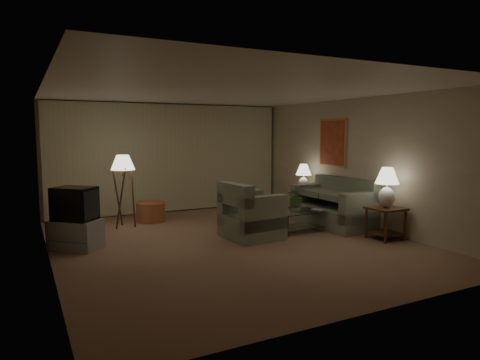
# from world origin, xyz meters

# --- Properties ---
(ground) EXTENTS (7.00, 7.00, 0.00)m
(ground) POSITION_xyz_m (0.00, 0.00, 0.00)
(ground) COLOR #8D684E
(ground) RESTS_ON ground
(room_shell) EXTENTS (6.04, 7.02, 2.72)m
(room_shell) POSITION_xyz_m (0.02, 1.51, 1.75)
(room_shell) COLOR beige
(room_shell) RESTS_ON ground
(sofa) EXTENTS (1.86, 0.99, 0.81)m
(sofa) POSITION_xyz_m (2.50, 0.20, 0.40)
(sofa) COLOR gray
(sofa) RESTS_ON ground
(armchair) EXTENTS (1.14, 1.10, 0.84)m
(armchair) POSITION_xyz_m (0.49, 0.08, 0.42)
(armchair) COLOR gray
(armchair) RESTS_ON ground
(side_table_near) EXTENTS (0.58, 0.58, 0.60)m
(side_table_near) POSITION_xyz_m (2.65, -1.15, 0.42)
(side_table_near) COLOR #3C2210
(side_table_near) RESTS_ON ground
(side_table_far) EXTENTS (0.46, 0.39, 0.60)m
(side_table_far) POSITION_xyz_m (2.65, 1.45, 0.39)
(side_table_far) COLOR #3C2210
(side_table_far) RESTS_ON ground
(table_lamp_near) EXTENTS (0.43, 0.43, 0.74)m
(table_lamp_near) POSITION_xyz_m (2.65, -1.15, 1.04)
(table_lamp_near) COLOR silver
(table_lamp_near) RESTS_ON side_table_near
(table_lamp_far) EXTENTS (0.37, 0.37, 0.64)m
(table_lamp_far) POSITION_xyz_m (2.65, 1.45, 0.98)
(table_lamp_far) COLOR silver
(table_lamp_far) RESTS_ON side_table_far
(coffee_table) EXTENTS (1.15, 0.63, 0.41)m
(coffee_table) POSITION_xyz_m (1.65, 0.10, 0.28)
(coffee_table) COLOR silver
(coffee_table) RESTS_ON ground
(tv_cabinet) EXTENTS (1.32, 1.32, 0.50)m
(tv_cabinet) POSITION_xyz_m (-2.55, 0.78, 0.25)
(tv_cabinet) COLOR #ACACAF
(tv_cabinet) RESTS_ON ground
(crt_tv) EXTENTS (1.13, 1.13, 0.57)m
(crt_tv) POSITION_xyz_m (-2.55, 0.78, 0.78)
(crt_tv) COLOR black
(crt_tv) RESTS_ON tv_cabinet
(floor_lamp) EXTENTS (0.49, 0.49, 1.52)m
(floor_lamp) POSITION_xyz_m (-1.44, 2.11, 0.80)
(floor_lamp) COLOR #3C2210
(floor_lamp) RESTS_ON ground
(ottoman) EXTENTS (0.82, 0.82, 0.43)m
(ottoman) POSITION_xyz_m (-0.78, 2.45, 0.21)
(ottoman) COLOR #B6693D
(ottoman) RESTS_ON ground
(vase) EXTENTS (0.19, 0.19, 0.17)m
(vase) POSITION_xyz_m (1.50, 0.10, 0.50)
(vase) COLOR white
(vase) RESTS_ON coffee_table
(flowers) EXTENTS (0.46, 0.42, 0.43)m
(flowers) POSITION_xyz_m (1.50, 0.10, 0.80)
(flowers) COLOR #3C7735
(flowers) RESTS_ON vase
(book) EXTENTS (0.24, 0.28, 0.02)m
(book) POSITION_xyz_m (1.90, -0.00, 0.42)
(book) COLOR olive
(book) RESTS_ON coffee_table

